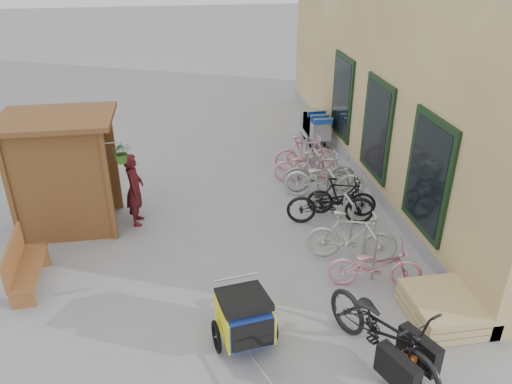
{
  "coord_description": "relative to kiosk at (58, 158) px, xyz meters",
  "views": [
    {
      "loc": [
        -0.85,
        -7.0,
        5.42
      ],
      "look_at": [
        0.5,
        1.5,
        1.0
      ],
      "focal_mm": 35.0,
      "sensor_mm": 36.0,
      "label": 1
    }
  ],
  "objects": [
    {
      "name": "building",
      "position": [
        9.77,
        2.03,
        1.94
      ],
      "size": [
        6.07,
        13.0,
        7.0
      ],
      "color": "#D8BC7C",
      "rests_on": "ground"
    },
    {
      "name": "bike_6",
      "position": [
        5.38,
        1.45,
        -1.14
      ],
      "size": [
        1.58,
        0.58,
        0.83
      ],
      "primitive_type": "imported",
      "rotation": [
        0.0,
        0.0,
        1.55
      ],
      "color": "pink",
      "rests_on": "ground"
    },
    {
      "name": "ground",
      "position": [
        3.28,
        -2.47,
        -1.55
      ],
      "size": [
        80.0,
        80.0,
        0.0
      ],
      "primitive_type": "plane",
      "color": "gray"
    },
    {
      "name": "bike_rack",
      "position": [
        5.58,
        -0.07,
        -1.04
      ],
      "size": [
        0.05,
        5.35,
        0.86
      ],
      "color": "#A5A8AD",
      "rests_on": "ground"
    },
    {
      "name": "bike_4",
      "position": [
        5.6,
        0.45,
        -1.07
      ],
      "size": [
        1.96,
        1.18,
        0.97
      ],
      "primitive_type": "imported",
      "rotation": [
        0.0,
        0.0,
        1.26
      ],
      "color": "#B8B9B4",
      "rests_on": "ground"
    },
    {
      "name": "child_trailer",
      "position": [
        3.14,
        -3.89,
        -1.05
      ],
      "size": [
        0.97,
        1.58,
        0.91
      ],
      "rotation": [
        0.0,
        0.0,
        0.15
      ],
      "color": "navy",
      "rests_on": "ground"
    },
    {
      "name": "bike_3",
      "position": [
        5.73,
        -0.41,
        -1.11
      ],
      "size": [
        1.53,
        0.83,
        0.89
      ],
      "primitive_type": "imported",
      "rotation": [
        0.0,
        0.0,
        1.27
      ],
      "color": "black",
      "rests_on": "ground"
    },
    {
      "name": "bike_1",
      "position": [
        5.39,
        -2.06,
        -1.05
      ],
      "size": [
        1.74,
        0.98,
        1.01
      ],
      "primitive_type": "imported",
      "rotation": [
        0.0,
        0.0,
        1.25
      ],
      "color": "#B8B9B4",
      "rests_on": "ground"
    },
    {
      "name": "bike_5",
      "position": [
        5.54,
        0.72,
        -1.03
      ],
      "size": [
        1.76,
        0.67,
        1.04
      ],
      "primitive_type": "imported",
      "rotation": [
        0.0,
        0.0,
        1.46
      ],
      "color": "#9A999D",
      "rests_on": "ground"
    },
    {
      "name": "kiosk",
      "position": [
        0.0,
        0.0,
        0.0
      ],
      "size": [
        2.49,
        1.65,
        2.4
      ],
      "color": "brown",
      "rests_on": "ground"
    },
    {
      "name": "bike_0",
      "position": [
        5.53,
        -2.89,
        -1.13
      ],
      "size": [
        1.7,
        0.9,
        0.85
      ],
      "primitive_type": "imported",
      "rotation": [
        0.0,
        0.0,
        1.35
      ],
      "color": "pink",
      "rests_on": "ground"
    },
    {
      "name": "bike_2",
      "position": [
        5.4,
        -0.7,
        -1.07
      ],
      "size": [
        1.92,
        0.97,
        0.96
      ],
      "primitive_type": "imported",
      "rotation": [
        0.0,
        0.0,
        1.38
      ],
      "color": "black",
      "rests_on": "ground"
    },
    {
      "name": "pallet_stack",
      "position": [
        6.28,
        -3.87,
        -1.34
      ],
      "size": [
        1.0,
        1.2,
        0.4
      ],
      "color": "tan",
      "rests_on": "ground"
    },
    {
      "name": "person_kiosk",
      "position": [
        1.39,
        -0.04,
        -0.77
      ],
      "size": [
        0.4,
        0.59,
        1.57
      ],
      "primitive_type": "imported",
      "rotation": [
        0.0,
        0.0,
        1.53
      ],
      "color": "maroon",
      "rests_on": "ground"
    },
    {
      "name": "bench",
      "position": [
        -0.4,
        -1.98,
        -1.09
      ],
      "size": [
        0.53,
        1.45,
        0.9
      ],
      "rotation": [
        0.0,
        0.0,
        0.07
      ],
      "color": "brown",
      "rests_on": "ground"
    },
    {
      "name": "shopping_carts",
      "position": [
        6.28,
        3.82,
        -0.97
      ],
      "size": [
        0.56,
        1.55,
        1.01
      ],
      "color": "silver",
      "rests_on": "ground"
    },
    {
      "name": "bike_7",
      "position": [
        5.52,
        1.97,
        -1.08
      ],
      "size": [
        1.62,
        0.58,
        0.95
      ],
      "primitive_type": "imported",
      "rotation": [
        0.0,
        0.0,
        1.48
      ],
      "color": "pink",
      "rests_on": "ground"
    },
    {
      "name": "cargo_bike",
      "position": [
        5.0,
        -4.57,
        -0.99
      ],
      "size": [
        1.51,
        2.28,
        1.13
      ],
      "rotation": [
        0.0,
        0.0,
        0.38
      ],
      "color": "black",
      "rests_on": "ground"
    }
  ]
}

